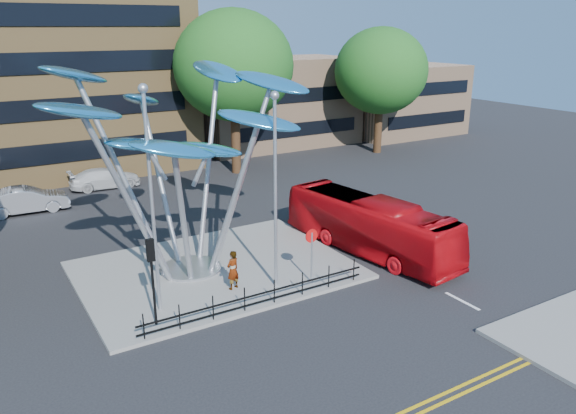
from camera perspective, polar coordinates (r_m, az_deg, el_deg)
ground at (r=22.04m, az=1.62°, el=-11.54°), size 120.00×120.00×0.00m
traffic_island at (r=26.32m, az=-7.38°, el=-6.36°), size 12.00×9.00×0.15m
double_yellow_near at (r=18.14m, az=12.58°, el=-19.28°), size 40.00×0.12×0.01m
double_yellow_far at (r=17.97m, az=13.27°, el=-19.73°), size 40.00×0.12×0.01m
low_building_near at (r=53.57m, az=-1.41°, el=10.63°), size 15.00×8.00×8.00m
low_building_far at (r=60.28m, az=11.39°, el=10.63°), size 12.00×8.00×7.00m
tree_right at (r=42.41m, az=-5.55°, el=14.09°), size 8.80×8.80×12.11m
tree_far at (r=50.18m, az=9.42°, el=13.47°), size 8.00×8.00×10.81m
leaf_sculpture at (r=24.57m, az=-10.97°, el=8.32°), size 12.72×9.54×9.51m
street_lamp_left at (r=21.18m, az=-13.81°, el=2.40°), size 0.36×0.36×8.80m
street_lamp_right at (r=22.74m, az=-1.31°, el=3.30°), size 0.36×0.36×8.30m
traffic_light_island at (r=21.04m, az=-13.70°, el=-5.63°), size 0.28×0.18×3.42m
no_entry_sign_island at (r=24.14m, az=2.41°, el=-4.03°), size 0.60×0.10×2.45m
pedestrian_railing_front at (r=22.62m, az=-2.89°, el=-9.15°), size 10.00×0.06×1.00m
red_bus at (r=28.16m, az=8.29°, el=-1.84°), size 3.63×10.29×2.80m
pedestrian at (r=23.95m, az=-5.63°, el=-6.39°), size 0.73×0.60×1.73m
parked_car_mid at (r=37.41m, az=-25.04°, el=0.64°), size 4.88×1.91×1.58m
parked_car_right at (r=41.19m, az=-18.11°, el=2.79°), size 4.83×2.09×1.38m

